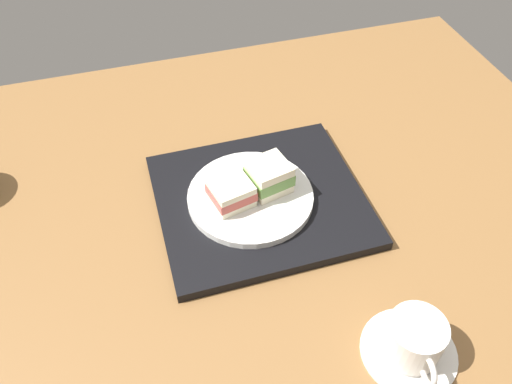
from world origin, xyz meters
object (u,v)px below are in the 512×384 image
Objects in this scene: sandwich_plate at (250,197)px; coffee_cup at (413,342)px; sandwich_far at (231,193)px; sandwich_near at (269,176)px.

sandwich_plate is 36.16cm from coffee_cup.
sandwich_far is 37.13cm from coffee_cup.
coffee_cup is at bearing 112.36° from sandwich_plate.
sandwich_plate is at bearing -169.64° from sandwich_far.
sandwich_plate is at bearing 10.36° from sandwich_near.
coffee_cup is (-10.18, 34.09, -2.70)cm from sandwich_near.
sandwich_near is 35.67cm from coffee_cup.
sandwich_near reaches higher than sandwich_plate.
sandwich_near is at bearing -169.64° from sandwich_plate.
sandwich_near is 7.30cm from sandwich_far.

